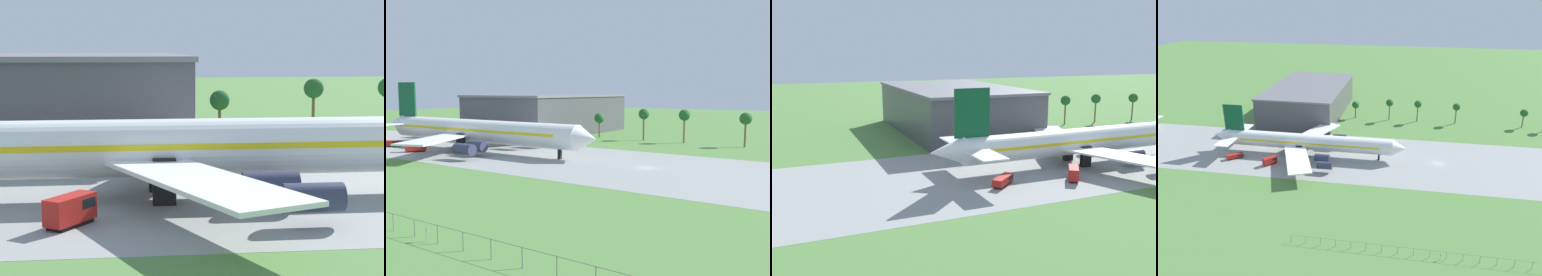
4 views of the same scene
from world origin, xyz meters
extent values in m
plane|color=#517F3D|center=(0.00, 0.00, 0.00)|extent=(600.00, 600.00, 0.00)
cube|color=gray|center=(0.00, 0.00, 0.01)|extent=(320.00, 44.00, 0.02)
cylinder|color=white|center=(-50.25, -0.77, 5.54)|extent=(66.11, 6.23, 6.23)
cone|color=white|center=(-14.71, -0.77, 5.54)|extent=(4.98, 6.10, 6.10)
cone|color=white|center=(-87.20, -0.77, 6.01)|extent=(7.79, 5.92, 5.92)
cube|color=yellow|center=(-50.25, -0.77, 6.01)|extent=(56.20, 6.35, 0.62)
cube|color=#0F4C2D|center=(-81.44, -0.77, 13.95)|extent=(8.10, 0.50, 10.59)
cube|color=white|center=(-81.75, -0.77, 6.48)|extent=(5.61, 24.91, 0.30)
cube|color=white|center=(-51.21, -13.91, 4.45)|extent=(17.35, 27.40, 0.44)
cube|color=white|center=(-51.21, 12.37, 4.45)|extent=(17.35, 27.40, 0.44)
cylinder|color=#2D334C|center=(-43.27, -8.25, 2.65)|extent=(5.61, 2.80, 2.80)
cylinder|color=#2D334C|center=(-40.75, -14.48, 2.65)|extent=(5.61, 2.80, 2.80)
cylinder|color=#2D334C|center=(-43.27, 6.70, 2.65)|extent=(5.61, 2.80, 2.80)
cylinder|color=#2D334C|center=(-40.75, 12.93, 2.65)|extent=(5.61, 2.80, 2.80)
cube|color=black|center=(-22.49, -0.77, 2.46)|extent=(0.70, 0.90, 4.92)
cube|color=black|center=(-53.56, -4.20, 2.46)|extent=(2.40, 1.20, 4.92)
cube|color=black|center=(-53.56, 2.65, 2.46)|extent=(2.40, 1.20, 4.92)
cube|color=black|center=(-62.79, -11.88, 0.20)|extent=(4.18, 4.85, 0.40)
cube|color=#B21E19|center=(-62.79, -11.88, 1.63)|extent=(4.83, 5.63, 2.46)
cube|color=black|center=(-61.91, -10.65, 2.00)|extent=(2.78, 2.75, 0.90)
cube|color=black|center=(-78.27, -9.30, 0.20)|extent=(5.40, 4.85, 0.40)
cube|color=#B21E19|center=(-78.27, -9.30, 1.14)|extent=(6.28, 5.62, 1.47)
cube|color=black|center=(-76.88, -8.18, 1.36)|extent=(3.04, 3.01, 0.90)
cylinder|color=slate|center=(-8.00, -55.00, 1.05)|extent=(0.10, 0.10, 2.10)
cylinder|color=slate|center=(-4.00, -55.00, 1.05)|extent=(0.10, 0.10, 2.10)
cylinder|color=slate|center=(0.00, -55.00, 1.05)|extent=(0.10, 0.10, 2.10)
cylinder|color=slate|center=(4.00, -55.00, 1.05)|extent=(0.10, 0.10, 2.10)
cylinder|color=slate|center=(8.00, -55.00, 1.05)|extent=(0.10, 0.10, 2.10)
cylinder|color=slate|center=(12.00, -55.00, 1.05)|extent=(0.10, 0.10, 2.10)
cylinder|color=slate|center=(16.00, -55.00, 1.05)|extent=(0.10, 0.10, 2.10)
cylinder|color=slate|center=(0.00, -55.00, 2.06)|extent=(80.00, 0.06, 0.06)
cylinder|color=gray|center=(-1.41, -55.30, 0.80)|extent=(0.08, 0.08, 1.60)
cube|color=white|center=(-1.41, -55.32, 1.40)|extent=(0.44, 0.03, 0.56)
cube|color=#47474C|center=(-65.11, 51.77, 7.12)|extent=(36.00, 60.00, 14.24)
cube|color=slate|center=(-65.11, 51.77, 14.64)|extent=(36.72, 61.20, 0.80)
cylinder|color=brown|center=(-8.35, 47.45, 4.17)|extent=(0.56, 0.56, 8.34)
sphere|color=#235B28|center=(-8.35, 47.45, 8.94)|extent=(3.60, 3.60, 3.60)
cylinder|color=brown|center=(10.16, 47.45, 3.94)|extent=(0.56, 0.56, 7.87)
sphere|color=#235B28|center=(10.16, 47.45, 8.47)|extent=(3.60, 3.60, 3.60)
cylinder|color=brown|center=(-39.56, 47.45, 3.15)|extent=(0.56, 0.56, 6.31)
sphere|color=#235B28|center=(-39.56, 47.45, 6.91)|extent=(3.60, 3.60, 3.60)
cylinder|color=brown|center=(-22.33, 47.45, 4.15)|extent=(0.56, 0.56, 8.30)
sphere|color=#235B28|center=(-22.33, 47.45, 8.90)|extent=(3.60, 3.60, 3.60)
camera|label=1|loc=(-59.04, -74.86, 16.33)|focal=65.00mm
camera|label=2|loc=(37.34, -84.28, 16.54)|focal=40.00mm
camera|label=3|loc=(-117.92, -83.28, 27.00)|focal=40.00mm
camera|label=4|loc=(-10.39, -132.67, 62.86)|focal=35.00mm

